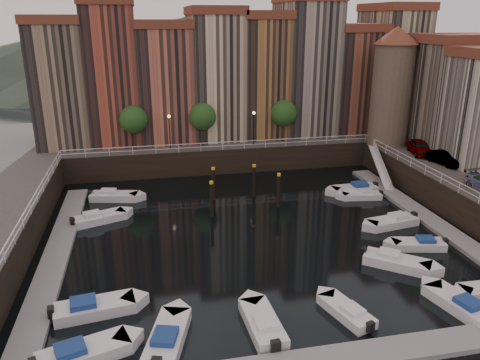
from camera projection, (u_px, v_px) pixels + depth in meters
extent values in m
plane|color=black|center=(254.00, 231.00, 40.97)|extent=(200.00, 200.00, 0.00)
cube|color=black|center=(211.00, 142.00, 64.53)|extent=(80.00, 20.00, 3.00)
cube|color=gray|center=(57.00, 252.00, 36.87)|extent=(2.00, 28.00, 0.35)
cube|color=gray|center=(427.00, 218.00, 43.10)|extent=(2.00, 28.00, 0.35)
cube|color=gray|center=(327.00, 360.00, 25.19)|extent=(30.00, 2.00, 0.35)
cone|color=#2D382D|center=(65.00, 57.00, 134.64)|extent=(80.00, 80.00, 14.00)
cone|color=#2D382D|center=(186.00, 48.00, 140.72)|extent=(100.00, 100.00, 18.00)
cone|color=#2D382D|center=(297.00, 57.00, 148.44)|extent=(70.00, 70.00, 12.00)
cube|color=#8E775A|center=(63.00, 85.00, 55.96)|extent=(6.00, 10.00, 14.00)
cube|color=brown|center=(55.00, 19.00, 53.50)|extent=(6.30, 10.30, 1.00)
cube|color=#A24632|center=(113.00, 76.00, 56.77)|extent=(5.80, 10.00, 16.00)
cube|color=brown|center=(107.00, 1.00, 53.98)|extent=(6.10, 10.30, 1.00)
cube|color=#B6614A|center=(165.00, 85.00, 58.36)|extent=(6.50, 10.00, 13.50)
cube|color=brown|center=(162.00, 24.00, 55.99)|extent=(6.80, 10.30, 1.00)
cube|color=beige|center=(215.00, 77.00, 59.34)|extent=(6.20, 10.00, 15.00)
cube|color=brown|center=(214.00, 11.00, 56.72)|extent=(6.50, 10.30, 1.00)
cube|color=#9A6938|center=(260.00, 78.00, 60.56)|extent=(5.60, 10.00, 14.50)
cube|color=brown|center=(261.00, 15.00, 58.02)|extent=(5.90, 10.30, 1.00)
cube|color=gray|center=(305.00, 69.00, 61.38)|extent=(6.40, 10.00, 16.50)
cube|color=brown|center=(348.00, 82.00, 63.15)|extent=(6.00, 10.00, 13.00)
cube|color=brown|center=(352.00, 27.00, 60.86)|extent=(6.30, 10.30, 1.00)
cube|color=tan|center=(389.00, 71.00, 63.89)|extent=(5.90, 10.00, 15.50)
cube|color=brown|center=(395.00, 7.00, 61.18)|extent=(6.20, 10.30, 1.00)
cube|color=#7A6F5C|center=(453.00, 97.00, 54.22)|extent=(9.00, 8.00, 12.00)
cube|color=brown|center=(462.00, 38.00, 52.09)|extent=(9.30, 8.30, 1.00)
cylinder|color=#6B5B4C|center=(391.00, 95.00, 55.28)|extent=(4.60, 4.60, 12.00)
cone|color=brown|center=(397.00, 35.00, 53.05)|extent=(5.20, 5.20, 2.00)
cylinder|color=black|center=(135.00, 140.00, 54.50)|extent=(0.30, 0.30, 2.40)
sphere|color=#1E4719|center=(133.00, 120.00, 53.72)|extent=(3.20, 3.20, 3.20)
cylinder|color=black|center=(203.00, 136.00, 56.04)|extent=(0.30, 0.30, 2.40)
sphere|color=#1E4719|center=(203.00, 117.00, 55.25)|extent=(3.20, 3.20, 3.20)
cylinder|color=black|center=(283.00, 133.00, 57.97)|extent=(0.30, 0.30, 2.40)
sphere|color=#1E4719|center=(284.00, 113.00, 57.18)|extent=(3.20, 3.20, 3.20)
cylinder|color=black|center=(170.00, 133.00, 54.08)|extent=(0.12, 0.12, 4.00)
sphere|color=#FFD88C|center=(169.00, 116.00, 53.43)|extent=(0.36, 0.36, 0.36)
cylinder|color=black|center=(254.00, 129.00, 56.01)|extent=(0.12, 0.12, 4.00)
sphere|color=#FFD88C|center=(254.00, 113.00, 55.35)|extent=(0.36, 0.36, 0.36)
cube|color=white|center=(223.00, 142.00, 54.47)|extent=(36.00, 0.08, 0.08)
cube|color=white|center=(223.00, 146.00, 54.62)|extent=(36.00, 0.06, 0.06)
cube|color=white|center=(451.00, 178.00, 42.21)|extent=(0.08, 34.00, 0.08)
cube|color=white|center=(450.00, 183.00, 42.36)|extent=(0.06, 34.00, 0.06)
cube|color=white|center=(26.00, 210.00, 35.29)|extent=(0.08, 34.00, 0.08)
cube|color=white|center=(27.00, 215.00, 35.43)|extent=(0.06, 34.00, 0.06)
cube|color=white|center=(381.00, 166.00, 52.94)|extent=(2.78, 8.26, 2.81)
cube|color=white|center=(381.00, 162.00, 52.77)|extent=(1.93, 8.32, 3.65)
cylinder|color=black|center=(212.00, 201.00, 43.50)|extent=(0.32, 0.32, 3.60)
cylinder|color=gold|center=(211.00, 183.00, 42.90)|extent=(0.36, 0.36, 0.25)
cylinder|color=black|center=(214.00, 186.00, 47.50)|extent=(0.32, 0.32, 3.60)
cylinder|color=gold|center=(213.00, 169.00, 46.89)|extent=(0.36, 0.36, 0.25)
cylinder|color=black|center=(278.00, 193.00, 45.67)|extent=(0.32, 0.32, 3.60)
cylinder|color=gold|center=(279.00, 175.00, 45.06)|extent=(0.36, 0.36, 0.25)
cylinder|color=black|center=(254.00, 183.00, 48.41)|extent=(0.32, 0.32, 3.60)
cylinder|color=gold|center=(254.00, 166.00, 47.80)|extent=(0.36, 0.36, 0.25)
cube|color=silver|center=(84.00, 354.00, 25.44)|extent=(5.22, 3.28, 0.83)
cube|color=navy|center=(70.00, 350.00, 24.97)|extent=(1.88, 1.74, 0.55)
cube|color=silver|center=(95.00, 309.00, 29.42)|extent=(5.12, 2.55, 0.84)
cube|color=navy|center=(83.00, 304.00, 29.04)|extent=(1.73, 1.54, 0.56)
cube|color=black|center=(51.00, 313.00, 28.51)|extent=(0.46, 0.61, 0.78)
cube|color=silver|center=(100.00, 218.00, 42.70)|extent=(4.94, 3.32, 0.79)
cube|color=silver|center=(92.00, 215.00, 42.22)|extent=(1.82, 1.70, 0.52)
cube|color=black|center=(72.00, 222.00, 41.38)|extent=(0.53, 0.62, 0.73)
cube|color=silver|center=(114.00, 197.00, 47.87)|extent=(5.01, 2.82, 0.81)
cube|color=silver|center=(108.00, 192.00, 47.72)|extent=(1.75, 1.59, 0.54)
cube|color=black|center=(90.00, 194.00, 47.82)|extent=(0.48, 0.61, 0.75)
cube|color=silver|center=(418.00, 245.00, 37.79)|extent=(4.38, 2.42, 0.71)
cube|color=navy|center=(426.00, 240.00, 37.65)|extent=(1.52, 1.38, 0.47)
cube|color=black|center=(445.00, 242.00, 37.71)|extent=(0.42, 0.53, 0.66)
cube|color=silver|center=(392.00, 223.00, 41.83)|extent=(4.85, 2.52, 0.79)
cube|color=silver|center=(398.00, 217.00, 41.89)|extent=(1.66, 1.49, 0.53)
cube|color=black|center=(414.00, 216.00, 42.57)|extent=(0.45, 0.58, 0.74)
cube|color=silver|center=(361.00, 196.00, 48.22)|extent=(4.10, 2.06, 0.67)
cube|color=silver|center=(367.00, 192.00, 48.12)|extent=(1.39, 1.24, 0.45)
cube|color=black|center=(381.00, 194.00, 48.27)|extent=(0.37, 0.49, 0.62)
cube|color=silver|center=(354.00, 190.00, 49.78)|extent=(4.86, 2.03, 0.82)
cube|color=navy|center=(360.00, 185.00, 49.77)|extent=(1.57, 1.36, 0.54)
cube|color=black|center=(375.00, 185.00, 50.26)|extent=(0.40, 0.56, 0.76)
cube|color=silver|center=(168.00, 337.00, 26.76)|extent=(3.15, 5.14, 0.82)
cube|color=navy|center=(165.00, 338.00, 25.98)|extent=(1.69, 1.84, 0.55)
cube|color=silver|center=(262.00, 324.00, 27.96)|extent=(2.04, 4.76, 0.80)
cube|color=silver|center=(266.00, 324.00, 27.22)|extent=(1.35, 1.55, 0.53)
cube|color=black|center=(276.00, 347.00, 25.63)|extent=(0.55, 0.40, 0.74)
cube|color=silver|center=(346.00, 312.00, 29.21)|extent=(2.67, 4.29, 0.68)
cube|color=silver|center=(352.00, 311.00, 28.62)|extent=(1.42, 1.54, 0.46)
cube|color=black|center=(370.00, 327.00, 27.40)|extent=(0.53, 0.44, 0.64)
cube|color=silver|center=(459.00, 305.00, 29.82)|extent=(2.81, 4.95, 0.79)
cube|color=navy|center=(469.00, 304.00, 29.12)|extent=(1.57, 1.73, 0.53)
imported|color=gray|center=(420.00, 148.00, 52.60)|extent=(3.00, 5.05, 1.61)
imported|color=gray|center=(445.00, 159.00, 48.90)|extent=(2.13, 4.43, 1.40)
cube|color=silver|center=(397.00, 263.00, 34.95)|extent=(4.86, 4.44, 0.81)
cube|color=silver|center=(389.00, 255.00, 35.07)|extent=(2.00, 1.97, 0.54)
cube|color=black|center=(364.00, 252.00, 35.95)|extent=(0.64, 0.66, 0.76)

